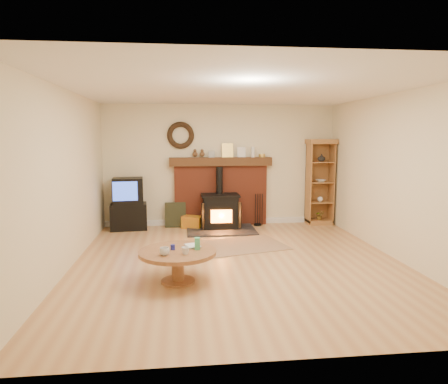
{
  "coord_description": "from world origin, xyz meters",
  "views": [
    {
      "loc": [
        -0.86,
        -5.88,
        1.91
      ],
      "look_at": [
        -0.11,
        1.0,
        0.96
      ],
      "focal_mm": 32.0,
      "sensor_mm": 36.0,
      "label": 1
    }
  ],
  "objects": [
    {
      "name": "chimney_breast",
      "position": [
        0.0,
        2.67,
        0.8
      ],
      "size": [
        2.2,
        0.22,
        1.78
      ],
      "color": "brown",
      "rests_on": "ground"
    },
    {
      "name": "tv_unit",
      "position": [
        -1.95,
        2.47,
        0.52
      ],
      "size": [
        0.78,
        0.58,
        1.08
      ],
      "color": "black",
      "rests_on": "ground"
    },
    {
      "name": "coffee_table",
      "position": [
        -0.92,
        -0.77,
        0.35
      ],
      "size": [
        1.02,
        1.02,
        0.59
      ],
      "color": "brown",
      "rests_on": "ground"
    },
    {
      "name": "leaning_painting",
      "position": [
        -0.99,
        2.55,
        0.27
      ],
      "size": [
        0.44,
        0.12,
        0.53
      ],
      "primitive_type": "cube",
      "rotation": [
        -0.17,
        0.0,
        0.0
      ],
      "color": "black",
      "rests_on": "ground"
    },
    {
      "name": "firelog_box",
      "position": [
        -0.63,
        2.4,
        0.13
      ],
      "size": [
        0.48,
        0.41,
        0.26
      ],
      "primitive_type": "cube",
      "rotation": [
        0.0,
        0.0,
        -0.43
      ],
      "color": "gold",
      "rests_on": "ground"
    },
    {
      "name": "wood_stove",
      "position": [
        -0.05,
        2.27,
        0.36
      ],
      "size": [
        1.4,
        1.0,
        1.29
      ],
      "color": "black",
      "rests_on": "ground"
    },
    {
      "name": "ground",
      "position": [
        0.0,
        0.0,
        0.0
      ],
      "size": [
        5.5,
        5.5,
        0.0
      ],
      "primitive_type": "plane",
      "color": "#B47C4B",
      "rests_on": "ground"
    },
    {
      "name": "curio_cabinet",
      "position": [
        2.18,
        2.55,
        0.94
      ],
      "size": [
        0.6,
        0.43,
        1.87
      ],
      "color": "#996632",
      "rests_on": "ground"
    },
    {
      "name": "fire_tools",
      "position": [
        0.8,
        2.5,
        0.16
      ],
      "size": [
        0.19,
        0.16,
        0.7
      ],
      "color": "black",
      "rests_on": "ground"
    },
    {
      "name": "room_shell",
      "position": [
        -0.02,
        0.09,
        1.72
      ],
      "size": [
        5.02,
        5.52,
        2.61
      ],
      "color": "beige",
      "rests_on": "ground"
    },
    {
      "name": "area_rug",
      "position": [
        0.14,
        0.92,
        0.01
      ],
      "size": [
        1.8,
        1.45,
        0.01
      ],
      "primitive_type": "cube",
      "rotation": [
        0.0,
        0.0,
        0.25
      ],
      "color": "brown",
      "rests_on": "ground"
    }
  ]
}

